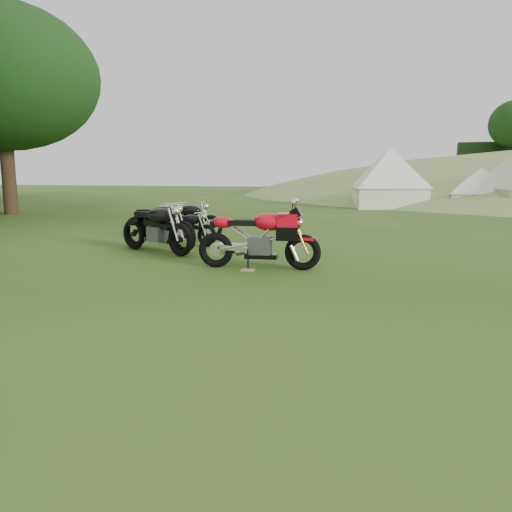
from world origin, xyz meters
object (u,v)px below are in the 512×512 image
(sport_motorcycle, at_px, (259,234))
(plywood_board, at_px, (248,270))
(vintage_moto_b, at_px, (187,227))
(vintage_moto_c, at_px, (183,220))
(vintage_moto_d, at_px, (158,224))
(vintage_moto_a, at_px, (156,227))
(tent_mid, at_px, (481,186))
(tent_left, at_px, (389,179))

(sport_motorcycle, relative_size, plywood_board, 9.17)
(plywood_board, relative_size, vintage_moto_b, 0.14)
(vintage_moto_c, relative_size, vintage_moto_d, 0.91)
(sport_motorcycle, xyz_separation_m, plywood_board, (-0.13, -0.22, -0.62))
(sport_motorcycle, relative_size, vintage_moto_c, 1.06)
(vintage_moto_a, xyz_separation_m, tent_mid, (8.45, 16.04, 0.55))
(vintage_moto_a, bearing_deg, sport_motorcycle, 0.00)
(sport_motorcycle, relative_size, tent_mid, 0.82)
(vintage_moto_b, xyz_separation_m, vintage_moto_c, (-0.51, 0.90, 0.09))
(vintage_moto_b, distance_m, vintage_moto_d, 0.92)
(vintage_moto_d, distance_m, tent_mid, 17.85)
(plywood_board, xyz_separation_m, tent_left, (1.83, 17.78, 1.41))
(vintage_moto_a, bearing_deg, tent_mid, 85.32)
(vintage_moto_b, bearing_deg, tent_left, 88.80)
(sport_motorcycle, height_order, vintage_moto_c, sport_motorcycle)
(sport_motorcycle, distance_m, vintage_moto_c, 4.42)
(vintage_moto_b, height_order, vintage_moto_d, vintage_moto_d)
(sport_motorcycle, distance_m, tent_left, 17.66)
(vintage_moto_b, relative_size, tent_mid, 0.64)
(plywood_board, bearing_deg, tent_mid, 70.98)
(sport_motorcycle, bearing_deg, vintage_moto_c, 125.86)
(vintage_moto_c, height_order, tent_mid, tent_mid)
(vintage_moto_b, height_order, vintage_moto_c, vintage_moto_c)
(vintage_moto_c, distance_m, tent_left, 15.05)
(vintage_moto_a, xyz_separation_m, vintage_moto_c, (-0.37, 2.18, -0.04))
(tent_left, bearing_deg, vintage_moto_d, -117.19)
(vintage_moto_c, xyz_separation_m, tent_left, (4.65, 14.28, 0.90))
(vintage_moto_d, height_order, tent_mid, tent_mid)
(plywood_board, relative_size, tent_mid, 0.09)
(sport_motorcycle, height_order, vintage_moto_a, sport_motorcycle)
(tent_left, bearing_deg, vintage_moto_c, -119.79)
(vintage_moto_a, relative_size, vintage_moto_d, 0.99)
(tent_left, bearing_deg, vintage_moto_b, -117.02)
(plywood_board, xyz_separation_m, vintage_moto_a, (-2.46, 1.33, 0.55))
(plywood_board, distance_m, vintage_moto_c, 4.53)
(plywood_board, height_order, vintage_moto_a, vintage_moto_a)
(vintage_moto_a, height_order, vintage_moto_c, vintage_moto_a)
(tent_left, bearing_deg, plywood_board, -107.62)
(vintage_moto_d, height_order, tent_left, tent_left)
(plywood_board, height_order, vintage_moto_d, vintage_moto_d)
(vintage_moto_a, height_order, vintage_moto_b, vintage_moto_a)
(vintage_moto_a, relative_size, vintage_moto_b, 1.31)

